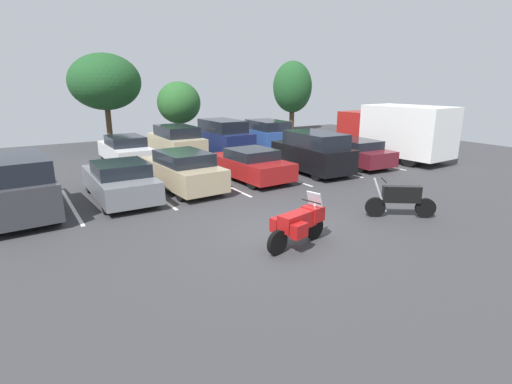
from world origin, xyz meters
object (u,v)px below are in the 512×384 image
Objects in this scene: car_charcoal at (15,186)px; car_maroon at (351,152)px; car_tan at (182,170)px; box_truck at (395,131)px; motorcycle_second at (401,199)px; car_red at (250,164)px; car_black at (313,152)px; car_far_champagne at (176,142)px; car_far_white at (125,150)px; car_grey at (120,181)px; motorcycle_touring at (299,223)px; car_far_blue at (265,135)px; car_far_navy at (222,136)px.

car_maroon is (14.92, 0.27, -0.32)m from car_charcoal.
car_maroon is at bearing -0.52° from car_tan.
motorcycle_second is at bearing -139.44° from box_truck.
car_red is (-1.38, 6.85, 0.08)m from motorcycle_second.
motorcycle_second is at bearing -105.73° from car_black.
car_far_champagne is at bearing 135.46° from car_maroon.
car_far_white is (-6.95, 6.74, -0.23)m from car_black.
car_grey is 0.97× the size of car_tan.
car_red is 3.24m from car_black.
car_red is at bearing -0.90° from car_tan.
motorcycle_touring is at bearing -150.32° from box_truck.
car_charcoal is at bearing -127.38° from car_far_white.
car_far_white is 8.81m from car_far_blue.
motorcycle_touring is at bearing -141.86° from car_maroon.
car_maroon is at bearing 1.04° from car_charcoal.
car_black reaches higher than car_grey.
car_tan is 0.73× the size of box_truck.
car_grey reaches higher than car_maroon.
car_far_white reaches higher than motorcycle_touring.
car_far_champagne is at bearing 119.47° from car_black.
car_grey is at bearing -179.63° from car_maroon.
car_charcoal is 0.75× the size of box_truck.
box_truck reaches higher than car_tan.
car_black is at bearing 74.27° from motorcycle_second.
car_far_navy reaches higher than motorcycle_touring.
car_grey is at bearing 136.00° from motorcycle_second.
car_far_navy is 1.10× the size of car_far_blue.
car_far_white is 1.07× the size of car_far_blue.
motorcycle_touring is 7.01m from car_tan.
car_maroon is at bearing -0.33° from car_red.
car_far_blue is (-1.01, 6.54, 0.25)m from car_maroon.
car_maroon is at bearing 55.44° from motorcycle_second.
car_far_navy is (10.98, 7.17, -0.02)m from car_charcoal.
motorcycle_second is 8.27m from car_maroon.
car_far_navy is at bearing 2.46° from car_far_champagne.
car_tan is at bearing 179.10° from car_red.
car_maroon is 7.95m from car_far_navy.
car_grey is 12.55m from car_far_blue.
car_black is at bearing -81.57° from car_far_navy.
motorcycle_touring is at bearing -86.73° from car_tan.
box_truck reaches higher than motorcycle_second.
motorcycle_touring is 7.46m from car_red.
car_far_blue is at bearing 26.09° from car_charcoal.
car_black is 0.91× the size of car_far_navy.
motorcycle_touring reaches higher than motorcycle_second.
car_far_white is at bearing 94.35° from motorcycle_touring.
motorcycle_touring is 8.87m from car_black.
car_maroon is (8.80, 6.91, 0.05)m from motorcycle_touring.
car_maroon is at bearing 178.23° from box_truck.
motorcycle_second is at bearing -124.56° from car_maroon.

